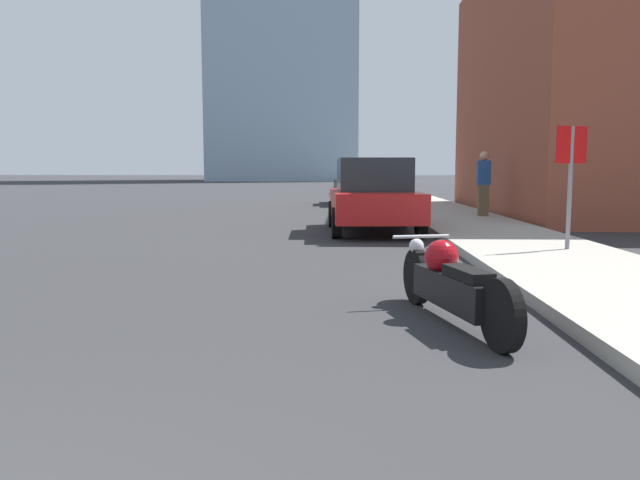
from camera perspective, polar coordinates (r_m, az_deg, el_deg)
name	(u,v)px	position (r m, az deg, el deg)	size (l,w,h in m)	color
sidewalk	(393,191)	(41.39, 6.71, 4.43)	(2.58, 240.00, 0.15)	#9E998E
motorcycle	(451,284)	(6.01, 11.88, -3.93)	(0.86, 2.42, 0.77)	black
parked_car_red	(373,196)	(14.63, 4.87, 4.05)	(2.16, 4.49, 1.72)	red
parked_car_black	(357,184)	(26.81, 3.38, 5.10)	(2.10, 4.59, 1.68)	black
parked_car_silver	(357,180)	(39.11, 3.41, 5.47)	(1.94, 4.35, 1.64)	#BCBCC1
stop_sign	(571,166)	(11.00, 21.95, 6.34)	(0.57, 0.26, 2.00)	slate
pedestrian	(484,182)	(18.41, 14.73, 5.12)	(0.36, 0.26, 1.83)	brown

